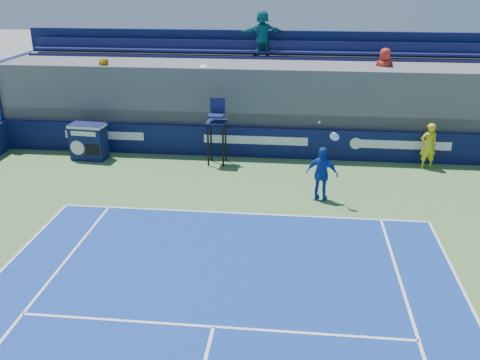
# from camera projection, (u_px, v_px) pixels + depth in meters

# --- Properties ---
(ball_person) EXTENTS (0.69, 0.52, 1.70)m
(ball_person) POSITION_uv_depth(u_px,v_px,m) (428.00, 146.00, 19.41)
(ball_person) COLOR yellow
(ball_person) RESTS_ON apron
(back_hoarding) EXTENTS (20.40, 0.21, 1.20)m
(back_hoarding) POSITION_uv_depth(u_px,v_px,m) (256.00, 142.00, 20.65)
(back_hoarding) COLOR #0B1241
(back_hoarding) RESTS_ON ground
(match_clock) EXTENTS (1.38, 0.83, 1.40)m
(match_clock) POSITION_uv_depth(u_px,v_px,m) (88.00, 141.00, 20.38)
(match_clock) COLOR #0E1546
(match_clock) RESTS_ON ground
(umpire_chair) EXTENTS (0.73, 0.73, 2.48)m
(umpire_chair) POSITION_uv_depth(u_px,v_px,m) (217.00, 124.00, 19.61)
(umpire_chair) COLOR black
(umpire_chair) RESTS_ON ground
(tennis_player) EXTENTS (1.09, 0.68, 2.57)m
(tennis_player) POSITION_uv_depth(u_px,v_px,m) (322.00, 174.00, 16.71)
(tennis_player) COLOR #163EB4
(tennis_player) RESTS_ON apron
(stadium_seating) EXTENTS (21.00, 4.05, 5.28)m
(stadium_seating) POSITION_uv_depth(u_px,v_px,m) (260.00, 98.00, 22.08)
(stadium_seating) COLOR #515156
(stadium_seating) RESTS_ON ground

